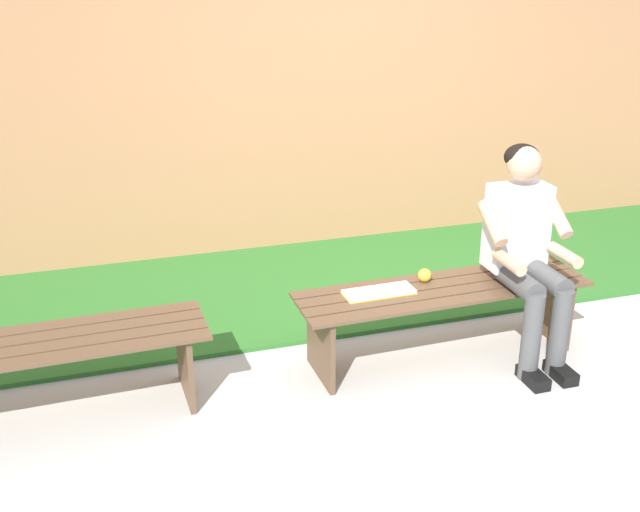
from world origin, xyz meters
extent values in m
cube|color=#B2B2AD|center=(1.14, 1.00, -0.02)|extent=(10.00, 7.00, 0.04)
cube|color=#2D6B28|center=(1.14, -1.54, 0.01)|extent=(9.00, 2.32, 0.03)
cube|color=#B27A51|center=(0.50, -2.12, 1.58)|extent=(9.50, 0.24, 3.16)
cube|color=brown|center=(0.00, -0.18, 0.44)|extent=(1.75, 0.15, 0.02)
cube|color=brown|center=(0.00, -0.06, 0.44)|extent=(1.75, 0.15, 0.02)
cube|color=brown|center=(0.00, 0.06, 0.44)|extent=(1.75, 0.15, 0.02)
cube|color=brown|center=(0.00, 0.18, 0.44)|extent=(1.75, 0.15, 0.02)
cube|color=brown|center=(-0.76, -0.02, 0.22)|extent=(0.04, 0.41, 0.43)
cube|color=brown|center=(0.76, 0.02, 0.22)|extent=(0.04, 0.41, 0.43)
cube|color=brown|center=(2.29, -0.18, 0.44)|extent=(1.79, 0.15, 0.02)
cube|color=brown|center=(2.29, -0.06, 0.44)|extent=(1.79, 0.15, 0.02)
cube|color=brown|center=(2.29, 0.06, 0.44)|extent=(1.79, 0.15, 0.02)
cube|color=brown|center=(2.28, 0.18, 0.44)|extent=(1.79, 0.15, 0.02)
cube|color=brown|center=(1.51, -0.02, 0.22)|extent=(0.04, 0.41, 0.43)
cube|color=silver|center=(-0.46, -0.02, 0.77)|extent=(0.34, 0.20, 0.50)
sphere|color=tan|center=(-0.46, -0.01, 1.15)|extent=(0.20, 0.20, 0.20)
ellipsoid|color=black|center=(-0.46, -0.04, 1.18)|extent=(0.20, 0.19, 0.15)
cylinder|color=#4C4C4C|center=(-0.55, 0.18, 0.52)|extent=(0.13, 0.40, 0.13)
cylinder|color=#4C4C4C|center=(-0.37, 0.18, 0.52)|extent=(0.13, 0.40, 0.13)
cylinder|color=#4C4C4C|center=(-0.55, 0.38, 0.26)|extent=(0.11, 0.11, 0.52)
cube|color=black|center=(-0.55, 0.44, 0.04)|extent=(0.10, 0.22, 0.07)
cylinder|color=#4C4C4C|center=(-0.37, 0.38, 0.26)|extent=(0.11, 0.11, 0.52)
cube|color=black|center=(-0.37, 0.44, 0.04)|extent=(0.10, 0.22, 0.07)
cylinder|color=tan|center=(-0.67, 0.06, 0.84)|extent=(0.08, 0.28, 0.23)
cylinder|color=tan|center=(-0.64, 0.22, 0.66)|extent=(0.07, 0.26, 0.07)
cylinder|color=tan|center=(-0.25, 0.06, 0.84)|extent=(0.08, 0.28, 0.23)
cylinder|color=tan|center=(-0.28, 0.22, 0.66)|extent=(0.07, 0.26, 0.07)
sphere|color=gold|center=(0.07, -0.11, 0.49)|extent=(0.08, 0.08, 0.08)
cube|color=white|center=(0.29, -0.03, 0.47)|extent=(0.20, 0.16, 0.02)
cube|color=white|center=(0.50, -0.02, 0.47)|extent=(0.20, 0.16, 0.02)
cube|color=#BF8C1E|center=(0.39, -0.02, 0.46)|extent=(0.42, 0.17, 0.01)
camera|label=1|loc=(1.90, 3.67, 2.30)|focal=43.19mm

